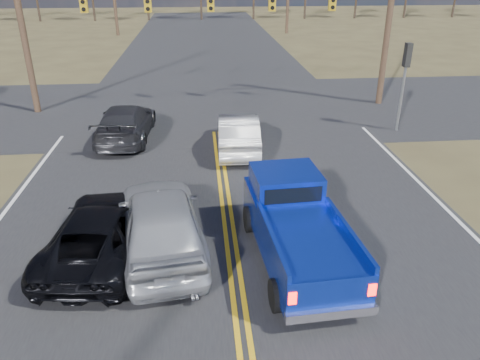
{
  "coord_description": "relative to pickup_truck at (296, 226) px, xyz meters",
  "views": [
    {
      "loc": [
        -0.72,
        -6.08,
        6.97
      ],
      "look_at": [
        0.32,
        5.62,
        1.5
      ],
      "focal_mm": 35.0,
      "sensor_mm": 36.0,
      "label": 1
    }
  ],
  "objects": [
    {
      "name": "road_main",
      "position": [
        -1.59,
        6.07,
        -0.95
      ],
      "size": [
        14.0,
        120.0,
        0.02
      ],
      "primitive_type": "cube",
      "color": "#28282B",
      "rests_on": "ground"
    },
    {
      "name": "road_cross",
      "position": [
        -1.59,
        14.07,
        -0.95
      ],
      "size": [
        120.0,
        12.0,
        0.02
      ],
      "primitive_type": "cube",
      "color": "#28282B",
      "rests_on": "ground"
    },
    {
      "name": "signal_gantry",
      "position": [
        -1.09,
        13.86,
        4.12
      ],
      "size": [
        19.6,
        4.83,
        10.0
      ],
      "color": "#473323",
      "rests_on": "ground"
    },
    {
      "name": "utility_poles",
      "position": [
        -1.59,
        13.07,
        4.28
      ],
      "size": [
        19.6,
        58.32,
        10.0
      ],
      "color": "#473323",
      "rests_on": "ground"
    },
    {
      "name": "pickup_truck",
      "position": [
        0.0,
        0.0,
        0.0
      ],
      "size": [
        2.37,
        5.33,
        1.96
      ],
      "rotation": [
        0.0,
        0.0,
        0.07
      ],
      "color": "black",
      "rests_on": "ground"
    },
    {
      "name": "silver_suv",
      "position": [
        -3.42,
        0.71,
        -0.07
      ],
      "size": [
        2.77,
        5.42,
        1.77
      ],
      "primitive_type": "imported",
      "rotation": [
        0.0,
        0.0,
        3.28
      ],
      "color": "#AAACB2",
      "rests_on": "ground"
    },
    {
      "name": "black_suv",
      "position": [
        -4.93,
        0.63,
        -0.26
      ],
      "size": [
        2.83,
        5.18,
        1.38
      ],
      "primitive_type": "imported",
      "rotation": [
        0.0,
        0.0,
        3.03
      ],
      "color": "black",
      "rests_on": "ground"
    },
    {
      "name": "white_car_queue",
      "position": [
        -0.79,
        7.82,
        -0.21
      ],
      "size": [
        1.79,
        4.58,
        1.49
      ],
      "primitive_type": "imported",
      "rotation": [
        0.0,
        0.0,
        3.09
      ],
      "color": "#BABABA",
      "rests_on": "ground"
    },
    {
      "name": "dgrey_car_queue",
      "position": [
        -5.5,
        9.56,
        -0.21
      ],
      "size": [
        2.3,
        5.2,
        1.48
      ],
      "primitive_type": "imported",
      "rotation": [
        0.0,
        0.0,
        3.1
      ],
      "color": "#2C2C30",
      "rests_on": "ground"
    }
  ]
}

